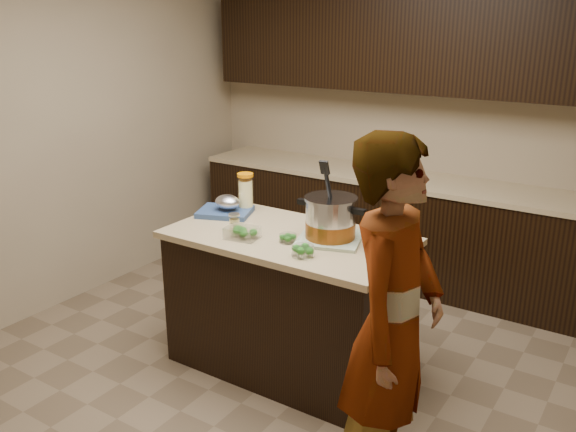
# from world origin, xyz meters

# --- Properties ---
(ground_plane) EXTENTS (4.00, 4.00, 0.00)m
(ground_plane) POSITION_xyz_m (0.00, 0.00, 0.00)
(ground_plane) COLOR brown
(ground_plane) RESTS_ON ground
(room_shell) EXTENTS (4.04, 4.04, 2.72)m
(room_shell) POSITION_xyz_m (0.00, 0.00, 1.71)
(room_shell) COLOR tan
(room_shell) RESTS_ON ground
(back_cabinets) EXTENTS (3.60, 0.63, 2.33)m
(back_cabinets) POSITION_xyz_m (0.00, 1.74, 0.94)
(back_cabinets) COLOR black
(back_cabinets) RESTS_ON ground
(island) EXTENTS (1.46, 0.81, 0.90)m
(island) POSITION_xyz_m (0.00, 0.00, 0.45)
(island) COLOR black
(island) RESTS_ON ground
(dish_towel) EXTENTS (0.45, 0.45, 0.02)m
(dish_towel) POSITION_xyz_m (0.26, 0.06, 0.91)
(dish_towel) COLOR #618257
(dish_towel) RESTS_ON island
(stock_pot) EXTENTS (0.44, 0.32, 0.44)m
(stock_pot) POSITION_xyz_m (0.26, 0.06, 1.02)
(stock_pot) COLOR #B7B7BC
(stock_pot) RESTS_ON dish_towel
(lemonade_pitcher) EXTENTS (0.14, 0.14, 0.26)m
(lemonade_pitcher) POSITION_xyz_m (-0.50, 0.24, 1.02)
(lemonade_pitcher) COLOR #F5E995
(lemonade_pitcher) RESTS_ON island
(mason_jar) EXTENTS (0.08, 0.08, 0.12)m
(mason_jar) POSITION_xyz_m (-0.32, -0.12, 0.95)
(mason_jar) COLOR #F5E995
(mason_jar) RESTS_ON island
(broccoli_tub_left) EXTENTS (0.13, 0.13, 0.05)m
(broccoli_tub_left) POSITION_xyz_m (0.07, -0.10, 0.92)
(broccoli_tub_left) COLOR silver
(broccoli_tub_left) RESTS_ON island
(broccoli_tub_right) EXTENTS (0.14, 0.14, 0.06)m
(broccoli_tub_right) POSITION_xyz_m (0.26, -0.24, 0.93)
(broccoli_tub_right) COLOR silver
(broccoli_tub_right) RESTS_ON island
(broccoli_tub_rect) EXTENTS (0.21, 0.16, 0.07)m
(broccoli_tub_rect) POSITION_xyz_m (-0.19, -0.20, 0.93)
(broccoli_tub_rect) COLOR silver
(broccoli_tub_rect) RESTS_ON island
(blue_tray) EXTENTS (0.41, 0.38, 0.13)m
(blue_tray) POSITION_xyz_m (-0.56, 0.10, 0.94)
(blue_tray) COLOR navy
(blue_tray) RESTS_ON island
(person) EXTENTS (0.45, 0.66, 1.73)m
(person) POSITION_xyz_m (0.98, -0.66, 0.86)
(person) COLOR gray
(person) RESTS_ON ground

